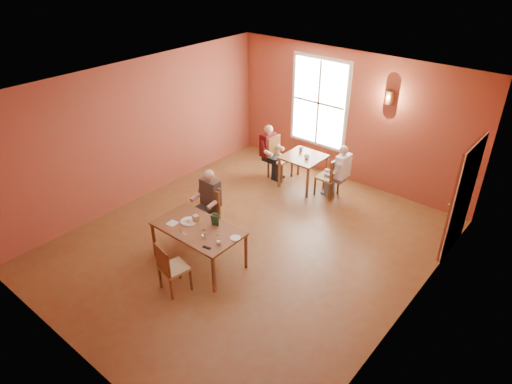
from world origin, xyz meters
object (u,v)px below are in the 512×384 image
Objects in this scene: main_table at (199,245)px; diner_white at (329,171)px; diner_main at (203,208)px; chair_diner_maroon at (280,158)px; chair_diner_white at (327,176)px; chair_diner_main at (205,214)px; second_table at (303,171)px; chair_empty at (174,267)px; diner_maroon at (280,153)px.

main_table is 1.30× the size of diner_white.
diner_white is (0.99, 2.87, -0.03)m from diner_main.
chair_diner_maroon is at bearing 103.58° from main_table.
diner_white is at bearing -90.00° from chair_diner_white.
chair_diner_main is 1.02× the size of chair_diner_white.
chair_diner_white is (0.65, 0.00, 0.09)m from second_table.
diner_white reaches higher than chair_diner_white.
chair_diner_white reaches higher than chair_empty.
second_table is at bearing 90.00° from diner_white.
main_table is at bearing 172.04° from diner_white.
main_table is at bearing 14.05° from diner_maroon.
diner_main is 2.89m from second_table.
diner_main is at bearing 128.88° from main_table.
chair_diner_white is 1.34m from diner_maroon.
main_table is 3.60m from diner_maroon.
diner_white is (0.49, 3.49, 0.24)m from main_table.
diner_white is at bearing 82.04° from main_table.
diner_main is 1.38× the size of chair_empty.
chair_diner_maroon is (-0.34, 2.87, -0.13)m from diner_main.
second_table is at bearing 107.33° from chair_empty.
chair_empty is 0.91× the size of chair_diner_maroon.
diner_white is at bearing 90.00° from diner_maroon.
main_table is at bearing 13.58° from chair_diner_maroon.
diner_maroon is at bearing 180.00° from second_table.
second_table is (0.31, 2.87, -0.25)m from diner_main.
second_table is 0.66m from chair_diner_maroon.
diner_maroon is at bearing -82.52° from chair_diner_main.
diner_main is 1.47× the size of second_table.
chair_diner_maroon is (-1.33, 0.00, -0.10)m from diner_white.
chair_diner_main is 0.77× the size of diner_maroon.
chair_diner_white is 0.77× the size of diner_white.
diner_maroon is (-1.08, 4.24, 0.17)m from chair_empty.
diner_maroon reaches higher than chair_empty.
chair_diner_maroon is 0.80× the size of diner_maroon.
diner_main is at bearing -96.12° from second_table.
diner_white is (0.28, 4.24, 0.15)m from chair_empty.
main_table is 1.67× the size of chair_diner_white.
chair_empty reaches higher than main_table.
second_table is 0.91× the size of chair_diner_white.
chair_diner_maroon is (-0.34, 2.84, 0.02)m from chair_diner_main.
second_table is 0.66m from chair_diner_white.
diner_maroon is (-1.36, 0.00, 0.02)m from diner_white.
diner_maroon is (-1.33, 0.00, 0.15)m from chair_diner_white.
chair_diner_main is 3.01m from diner_white.
diner_white reaches higher than chair_diner_maroon.
second_table is at bearing -96.12° from diner_main.
chair_diner_white is at bearing 90.00° from diner_white.
diner_maroon is at bearing -82.60° from diner_main.
diner_main is at bearing 161.00° from diner_white.
second_table is (0.31, 2.84, -0.10)m from chair_diner_main.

